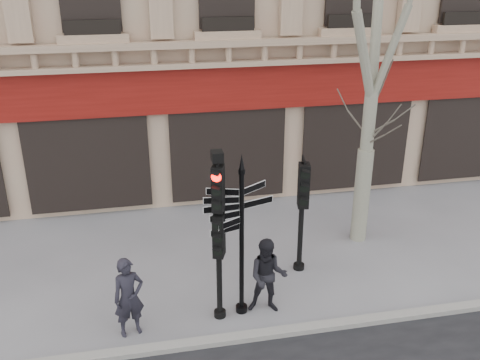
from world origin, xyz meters
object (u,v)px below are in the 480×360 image
object	(u,v)px
traffic_signal_main	(218,217)
pedestrian_b	(268,276)
fingerpost	(242,210)
traffic_signal_secondary	(302,197)
pedestrian_a	(129,297)

from	to	relation	value
traffic_signal_main	pedestrian_b	bearing A→B (deg)	21.50
fingerpost	traffic_signal_main	size ratio (longest dim) A/B	0.97
fingerpost	traffic_signal_secondary	world-z (taller)	fingerpost
pedestrian_b	traffic_signal_secondary	bearing A→B (deg)	65.58
fingerpost	pedestrian_b	size ratio (longest dim) A/B	2.12
fingerpost	traffic_signal_secondary	size ratio (longest dim) A/B	1.30
fingerpost	pedestrian_a	xyz separation A→B (m)	(-2.31, -0.24, -1.56)
pedestrian_a	traffic_signal_main	bearing A→B (deg)	-11.13
traffic_signal_secondary	pedestrian_b	size ratio (longest dim) A/B	1.63
traffic_signal_secondary	pedestrian_a	xyz separation A→B (m)	(-4.01, -1.61, -1.07)
fingerpost	traffic_signal_main	xyz separation A→B (m)	(-0.48, -0.08, -0.07)
traffic_signal_main	pedestrian_b	xyz separation A→B (m)	(1.03, 0.01, -1.49)
traffic_signal_main	traffic_signal_secondary	world-z (taller)	traffic_signal_main
pedestrian_b	traffic_signal_main	bearing A→B (deg)	-165.25
traffic_signal_main	pedestrian_b	size ratio (longest dim) A/B	2.19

